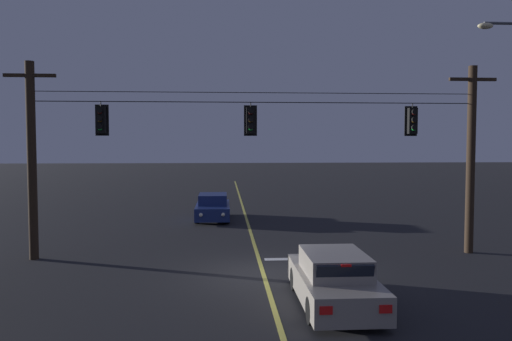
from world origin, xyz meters
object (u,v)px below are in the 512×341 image
car_waiting_near_lane (334,280)px  car_oncoming_lead (213,208)px  traffic_light_leftmost (101,120)px  traffic_light_left_inner (251,120)px  traffic_light_centre (412,121)px

car_waiting_near_lane → car_oncoming_lead: (-3.40, 14.59, -0.00)m
traffic_light_leftmost → traffic_light_left_inner: (5.37, 0.00, 0.00)m
traffic_light_leftmost → car_waiting_near_lane: 10.13m
traffic_light_centre → car_waiting_near_lane: bearing=-126.8°
traffic_light_left_inner → car_oncoming_lead: (-1.58, 8.93, -4.36)m
car_oncoming_lead → car_waiting_near_lane: bearing=-76.9°
traffic_light_centre → car_waiting_near_lane: (-4.23, -5.66, -4.36)m
traffic_light_left_inner → traffic_light_centre: size_ratio=1.00×
traffic_light_leftmost → car_oncoming_lead: bearing=67.1°
traffic_light_leftmost → car_waiting_near_lane: (7.19, -5.66, -4.36)m
traffic_light_leftmost → traffic_light_centre: size_ratio=1.00×
traffic_light_left_inner → traffic_light_centre: (6.05, 0.00, 0.00)m
traffic_light_centre → car_oncoming_lead: 12.53m
traffic_light_left_inner → car_oncoming_lead: 10.06m
traffic_light_leftmost → car_oncoming_lead: 10.63m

